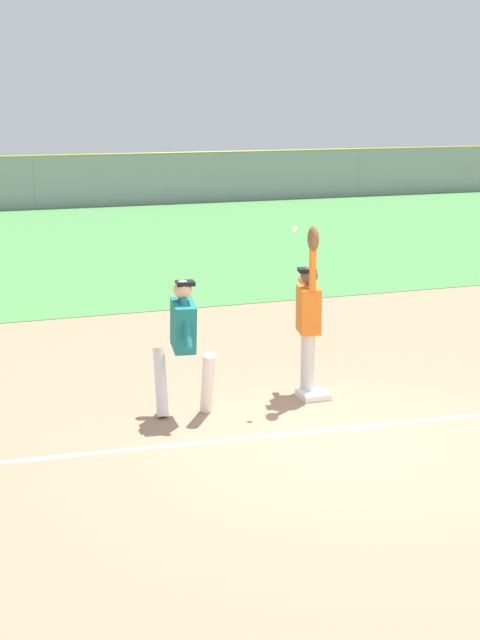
{
  "coord_description": "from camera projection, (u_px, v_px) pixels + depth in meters",
  "views": [
    {
      "loc": [
        -4.6,
        -9.11,
        3.88
      ],
      "look_at": [
        -0.53,
        1.99,
        1.05
      ],
      "focal_mm": 52.65,
      "sensor_mm": 36.0,
      "label": 1
    }
  ],
  "objects": [
    {
      "name": "parked_car_blue",
      "position": [
        18.0,
        182.0,
        35.77
      ],
      "size": [
        4.5,
        2.32,
        1.25
      ],
      "rotation": [
        0.0,
        0.0,
        -0.06
      ],
      "color": "#23389E",
      "rests_on": "ground_plane"
    },
    {
      "name": "parked_car_tan",
      "position": [
        325.0,
        174.0,
        39.49
      ],
      "size": [
        4.6,
        2.52,
        1.25
      ],
      "rotation": [
        0.0,
        0.0,
        -0.12
      ],
      "color": "tan",
      "rests_on": "ground_plane"
    },
    {
      "name": "runner",
      "position": [
        183.0,
        338.0,
        11.48
      ],
      "size": [
        0.74,
        0.85,
        1.72
      ],
      "rotation": [
        0.0,
        0.0,
        -0.13
      ],
      "color": "white",
      "rests_on": "ground_plane"
    },
    {
      "name": "chalk_foul_line",
      "position": [
        13.0,
        461.0,
        10.22
      ],
      "size": [
        11.97,
        1.05,
        0.01
      ],
      "primitive_type": "cube",
      "rotation": [
        0.0,
        0.0,
        -0.08
      ],
      "color": "white",
      "rests_on": "ground_plane"
    },
    {
      "name": "outfield_grass",
      "position": [
        81.0,
        244.0,
        25.22
      ],
      "size": [
        50.66,
        17.1,
        0.01
      ],
      "primitive_type": "cube",
      "color": "#4C8C47",
      "rests_on": "ground_plane"
    },
    {
      "name": "baseball",
      "position": [
        295.0,
        229.0,
        11.69
      ],
      "size": [
        0.07,
        0.07,
        0.07
      ],
      "primitive_type": "sphere",
      "color": "white"
    },
    {
      "name": "ground_plane",
      "position": [
        343.0,
        443.0,
        10.77
      ],
      "size": [
        74.49,
        74.49,
        0.0
      ],
      "primitive_type": "plane",
      "color": "tan"
    },
    {
      "name": "parked_car_silver",
      "position": [
        179.0,
        177.0,
        37.84
      ],
      "size": [
        4.46,
        2.23,
        1.25
      ],
      "rotation": [
        0.0,
        0.0,
        -0.03
      ],
      "color": "#B7B7BC",
      "rests_on": "ground_plane"
    },
    {
      "name": "outfield_fence",
      "position": [
        34.0,
        182.0,
        32.81
      ],
      "size": [
        50.74,
        0.08,
        1.88
      ],
      "color": "#93999E",
      "rests_on": "ground_plane"
    },
    {
      "name": "first_base",
      "position": [
        313.0,
        395.0,
        12.37
      ],
      "size": [
        0.39,
        0.39,
        0.08
      ],
      "primitive_type": "cube",
      "rotation": [
        0.0,
        0.0,
        -0.03
      ],
      "color": "white",
      "rests_on": "ground_plane"
    },
    {
      "name": "fielder",
      "position": [
        309.0,
        312.0,
        12.29
      ],
      "size": [
        0.35,
        0.89,
        2.28
      ],
      "rotation": [
        0.0,
        0.0,
        2.91
      ],
      "color": "silver",
      "rests_on": "ground_plane"
    }
  ]
}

